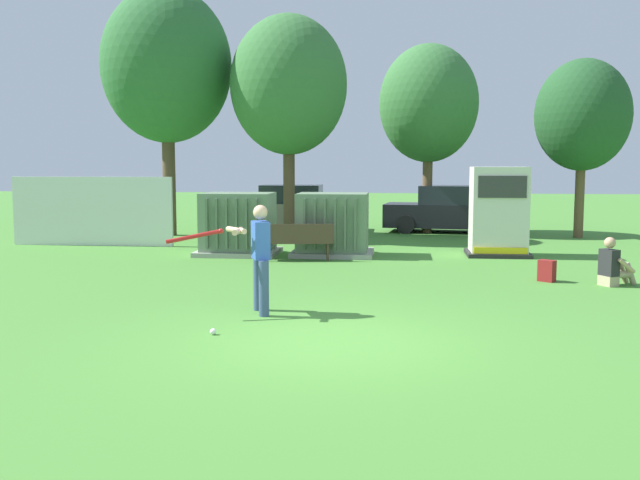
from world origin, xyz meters
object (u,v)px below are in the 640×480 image
Objects in this scene: park_bench at (297,239)px; sports_ball at (213,332)px; batter at (257,253)px; parked_car_leftmost at (289,209)px; transformer_west at (238,225)px; transformer_mid_west at (333,225)px; backpack at (547,271)px; generator_enclosure at (498,212)px; parked_car_left_of_center at (447,211)px; seated_spectator at (613,267)px.

park_bench is 20.43× the size of sports_ball.
parked_car_leftmost is at bearing 96.93° from batter.
batter is (1.97, -7.26, 0.19)m from transformer_west.
backpack is (4.73, -3.66, -0.57)m from transformer_mid_west.
generator_enclosure is at bearing 5.69° from transformer_mid_west.
parked_car_leftmost reaches higher than sports_ball.
transformer_mid_west is at bearing -71.86° from parked_car_leftmost.
park_bench is at bearing 92.51° from batter.
parked_car_leftmost is at bearing 178.31° from parked_car_left_of_center.
transformer_west reaches higher than backpack.
backpack is (-1.19, 0.34, -0.16)m from seated_spectator.
generator_enclosure is 5.23× the size of backpack.
transformer_west is 6.78m from generator_enclosure.
generator_enclosure is at bearing 58.49° from batter.
transformer_mid_west is 1.14× the size of park_bench.
transformer_west is at bearing 155.11° from seated_spectator.
transformer_mid_west is at bearing 2.53° from transformer_west.
parked_car_left_of_center is at bearing 74.82° from sports_ball.
backpack is at bearing 43.02° from sports_ball.
transformer_west is at bearing 105.21° from batter.
parked_car_left_of_center reaches higher than seated_spectator.
transformer_mid_west is 0.91× the size of generator_enclosure.
backpack is at bearing 35.31° from batter.
backpack is at bearing -37.78° from transformer_mid_west.
generator_enclosure reaches higher than seated_spectator.
batter is at bearing -87.49° from park_bench.
park_bench is at bearing -118.00° from parked_car_left_of_center.
parked_car_leftmost is at bearing 95.05° from sports_ball.
park_bench is 8.10m from parked_car_leftmost.
transformer_mid_west is 2.18× the size of seated_spectator.
generator_enclosure is at bearing 4.53° from transformer_west.
parked_car_leftmost is (-8.15, 10.82, 0.38)m from seated_spectator.
batter is 14.30m from parked_car_leftmost.
batter is at bearing -121.51° from generator_enclosure.
transformer_west is 8.06m from backpack.
generator_enclosure is 0.55× the size of parked_car_leftmost.
transformer_west reaches higher than sports_ball.
transformer_west is 0.48× the size of parked_car_left_of_center.
sports_ball is at bearing -118.85° from generator_enclosure.
backpack is at bearing -56.42° from parked_car_leftmost.
batter reaches higher than transformer_mid_west.
generator_enclosure reaches higher than backpack.
parked_car_leftmost is 0.96× the size of parked_car_left_of_center.
batter is 0.40× the size of parked_car_left_of_center.
backpack is (5.51, -2.52, -0.32)m from park_bench.
parked_car_left_of_center is (-2.55, 10.66, 0.38)m from seated_spectator.
parked_car_left_of_center is (4.15, 7.80, 0.22)m from park_bench.
parked_car_leftmost is (-2.23, 6.82, -0.04)m from transformer_mid_west.
generator_enclosure is 0.53× the size of parked_car_left_of_center.
transformer_mid_west is 0.48× the size of parked_car_left_of_center.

